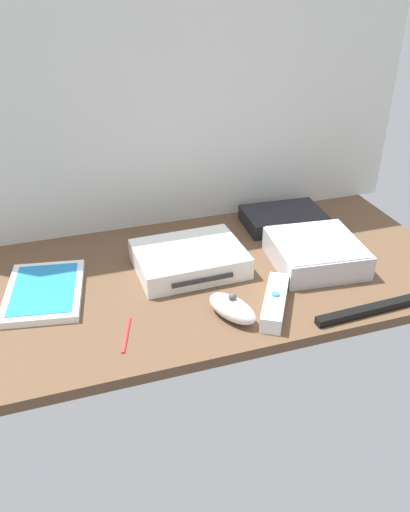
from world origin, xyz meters
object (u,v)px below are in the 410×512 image
(game_case, at_px, (44,291))
(network_router, at_px, (283,218))
(game_console, at_px, (189,259))
(remote_wand, at_px, (275,302))
(mini_computer, at_px, (316,252))
(sensor_bar, at_px, (377,308))
(remote_nunchuk, at_px, (231,308))
(stylus_pen, at_px, (126,334))

(game_case, xyz_separation_m, network_router, (0.54, 0.12, 0.01))
(game_console, xyz_separation_m, game_case, (-0.28, -0.01, -0.01))
(remote_wand, bearing_deg, mini_computer, 70.13)
(game_console, xyz_separation_m, sensor_bar, (0.27, -0.24, -0.01))
(mini_computer, xyz_separation_m, game_case, (-0.53, 0.05, -0.02))
(remote_wand, height_order, sensor_bar, remote_wand)
(network_router, distance_m, remote_wand, 0.33)
(game_case, relative_size, remote_nunchuk, 1.92)
(network_router, relative_size, remote_nunchuk, 1.71)
(game_console, height_order, mini_computer, mini_computer)
(mini_computer, bearing_deg, remote_nunchuk, -152.47)
(game_console, relative_size, remote_wand, 1.47)
(network_router, xyz_separation_m, stylus_pen, (-0.42, -0.29, -0.01))
(game_console, bearing_deg, sensor_bar, -42.79)
(mini_computer, distance_m, remote_wand, 0.18)
(mini_computer, relative_size, remote_nunchuk, 1.71)
(network_router, bearing_deg, game_console, -152.49)
(mini_computer, distance_m, network_router, 0.18)
(sensor_bar, bearing_deg, network_router, 89.81)
(game_console, xyz_separation_m, remote_wand, (0.11, -0.18, -0.01))
(mini_computer, distance_m, stylus_pen, 0.42)
(game_console, distance_m, network_router, 0.29)
(stylus_pen, bearing_deg, remote_nunchuk, -2.88)
(game_console, distance_m, remote_wand, 0.21)
(mini_computer, bearing_deg, game_console, 166.11)
(stylus_pen, bearing_deg, game_console, 46.80)
(mini_computer, bearing_deg, remote_wand, -140.67)
(game_console, height_order, game_case, game_console)
(remote_nunchuk, xyz_separation_m, stylus_pen, (-0.18, 0.01, -0.02))
(game_console, xyz_separation_m, remote_nunchuk, (0.02, -0.18, -0.00))
(game_console, relative_size, game_case, 1.02)
(game_console, xyz_separation_m, stylus_pen, (-0.16, -0.17, -0.02))
(game_console, height_order, network_router, game_console)
(game_case, height_order, sensor_bar, game_case)
(stylus_pen, bearing_deg, remote_wand, -1.82)
(sensor_bar, distance_m, stylus_pen, 0.44)
(mini_computer, bearing_deg, stylus_pen, -165.08)
(mini_computer, xyz_separation_m, remote_nunchuk, (-0.23, -0.12, -0.01))
(network_router, bearing_deg, remote_wand, -114.51)
(network_router, distance_m, stylus_pen, 0.51)
(network_router, relative_size, stylus_pen, 2.07)
(remote_wand, bearing_deg, network_router, 92.97)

